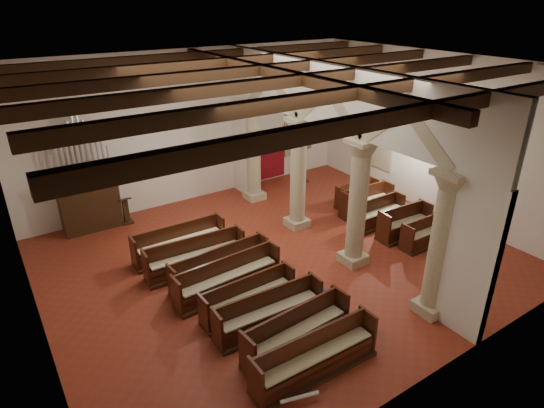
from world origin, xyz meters
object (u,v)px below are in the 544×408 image
Objects in this scene: pipe_organ at (88,194)px; lectern at (126,212)px; processional_banner at (306,164)px; nave_pew_0 at (315,361)px; aisle_pew_0 at (424,237)px.

lectern is (1.16, -0.28, -0.92)m from pipe_organ.
processional_banner is at bearing -0.11° from lectern.
nave_pew_0 is at bearing -76.78° from pipe_organ.
lectern is 0.41× the size of processional_banner.
lectern is 0.34× the size of nave_pew_0.
aisle_pew_0 is at bearing 21.21° from nave_pew_0.
aisle_pew_0 is at bearing -107.16° from processional_banner.
processional_banner reaches higher than lectern.
pipe_organ is at bearing 161.06° from processional_banner.
aisle_pew_0 is (9.00, -7.55, -1.04)m from pipe_organ.
nave_pew_0 is at bearing -141.38° from processional_banner.
processional_banner is 0.84× the size of nave_pew_0.
lectern is 9.80m from nave_pew_0.
lectern is at bearing -13.77° from pipe_organ.
processional_banner is 1.51× the size of aisle_pew_0.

